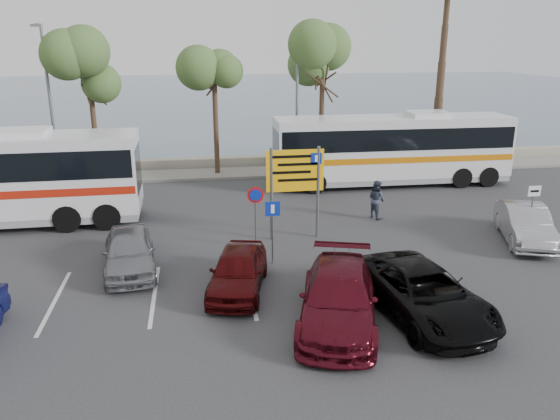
{
  "coord_description": "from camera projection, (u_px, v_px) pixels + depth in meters",
  "views": [
    {
      "loc": [
        -2.63,
        -16.47,
        7.45
      ],
      "look_at": [
        0.4,
        3.0,
        1.24
      ],
      "focal_mm": 35.0,
      "sensor_mm": 36.0,
      "label": 1
    }
  ],
  "objects": [
    {
      "name": "lane_markings",
      "position": [
        251.0,
        288.0,
        17.04
      ],
      "size": [
        12.02,
        4.2,
        0.01
      ],
      "primitive_type": null,
      "color": "silver",
      "rests_on": "ground"
    },
    {
      "name": "car_silver_b",
      "position": [
        525.0,
        224.0,
        20.76
      ],
      "size": [
        2.77,
        4.5,
        1.4
      ],
      "primitive_type": "imported",
      "rotation": [
        0.0,
        0.0,
        -0.33
      ],
      "color": "#95969B",
      "rests_on": "ground"
    },
    {
      "name": "car_red",
      "position": [
        238.0,
        270.0,
        16.69
      ],
      "size": [
        2.41,
        4.16,
        1.33
      ],
      "primitive_type": "imported",
      "rotation": [
        0.0,
        0.0,
        -0.23
      ],
      "color": "#3F090A",
      "rests_on": "ground"
    },
    {
      "name": "car_silver_a",
      "position": [
        129.0,
        251.0,
        18.11
      ],
      "size": [
        2.09,
        4.24,
        1.39
      ],
      "primitive_type": "imported",
      "rotation": [
        0.0,
        0.0,
        0.11
      ],
      "color": "gray",
      "rests_on": "ground"
    },
    {
      "name": "suv_black",
      "position": [
        423.0,
        293.0,
        15.13
      ],
      "size": [
        3.11,
        5.4,
        1.42
      ],
      "primitive_type": "imported",
      "rotation": [
        0.0,
        0.0,
        0.16
      ],
      "color": "black",
      "rests_on": "ground"
    },
    {
      "name": "tree_right",
      "position": [
        323.0,
        63.0,
        30.15
      ],
      "size": [
        3.2,
        3.2,
        7.4
      ],
      "color": "#382619",
      "rests_on": "kerb_strip"
    },
    {
      "name": "street_lamp_left",
      "position": [
        49.0,
        96.0,
        28.04
      ],
      "size": [
        0.45,
        1.15,
        8.01
      ],
      "color": "slate",
      "rests_on": "kerb_strip"
    },
    {
      "name": "car_maroon",
      "position": [
        339.0,
        298.0,
        14.77
      ],
      "size": [
        3.42,
        5.42,
        1.46
      ],
      "primitive_type": "imported",
      "rotation": [
        0.0,
        0.0,
        -0.29
      ],
      "color": "#540E19",
      "rests_on": "ground"
    },
    {
      "name": "street_lamp_right",
      "position": [
        297.0,
        93.0,
        29.95
      ],
      "size": [
        0.45,
        1.15,
        8.01
      ],
      "color": "slate",
      "rests_on": "kerb_strip"
    },
    {
      "name": "coach_bus_right",
      "position": [
        392.0,
        152.0,
        28.61
      ],
      "size": [
        12.32,
        2.73,
        3.83
      ],
      "color": "silver",
      "rests_on": "ground"
    },
    {
      "name": "sign_taxi",
      "position": [
        532.0,
        206.0,
        20.56
      ],
      "size": [
        0.5,
        0.07,
        2.2
      ],
      "color": "slate",
      "rests_on": "ground"
    },
    {
      "name": "direction_sign",
      "position": [
        295.0,
        178.0,
        20.58
      ],
      "size": [
        2.2,
        0.12,
        3.6
      ],
      "color": "slate",
      "rests_on": "ground"
    },
    {
      "name": "kerb_strip",
      "position": [
        244.0,
        173.0,
        31.32
      ],
      "size": [
        44.0,
        2.4,
        0.15
      ],
      "primitive_type": "cube",
      "color": "gray",
      "rests_on": "ground"
    },
    {
      "name": "tree_mid",
      "position": [
        213.0,
        54.0,
        29.12
      ],
      "size": [
        3.2,
        3.2,
        8.0
      ],
      "color": "#382619",
      "rests_on": "kerb_strip"
    },
    {
      "name": "tree_left",
      "position": [
        88.0,
        67.0,
        28.36
      ],
      "size": [
        3.2,
        3.2,
        7.2
      ],
      "color": "#382619",
      "rests_on": "kerb_strip"
    },
    {
      "name": "sign_parking",
      "position": [
        273.0,
        224.0,
        18.42
      ],
      "size": [
        0.5,
        0.07,
        2.25
      ],
      "color": "slate",
      "rests_on": "ground"
    },
    {
      "name": "pedestrian_far",
      "position": [
        376.0,
        199.0,
        23.46
      ],
      "size": [
        0.91,
        1.0,
        1.67
      ],
      "primitive_type": "imported",
      "rotation": [
        0.0,
        0.0,
        1.99
      ],
      "color": "#363C51",
      "rests_on": "ground"
    },
    {
      "name": "seawall",
      "position": [
        241.0,
        162.0,
        33.14
      ],
      "size": [
        48.0,
        0.8,
        0.6
      ],
      "primitive_type": "cube",
      "color": "gray",
      "rests_on": "ground"
    },
    {
      "name": "ground",
      "position": [
        282.0,
        273.0,
        18.15
      ],
      "size": [
        120.0,
        120.0,
        0.0
      ],
      "primitive_type": "plane",
      "color": "#323235",
      "rests_on": "ground"
    },
    {
      "name": "sea",
      "position": [
        213.0,
        95.0,
        74.69
      ],
      "size": [
        140.0,
        140.0,
        0.0
      ],
      "primitive_type": "plane",
      "color": "#45626F",
      "rests_on": "ground"
    },
    {
      "name": "sign_no_stop",
      "position": [
        256.0,
        207.0,
        19.83
      ],
      "size": [
        0.6,
        0.08,
        2.35
      ],
      "color": "slate",
      "rests_on": "ground"
    }
  ]
}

